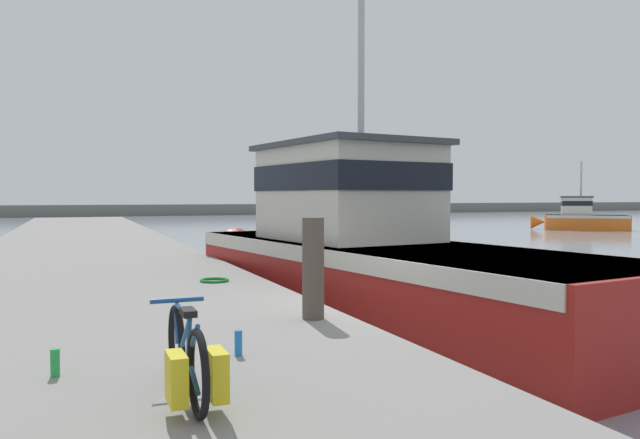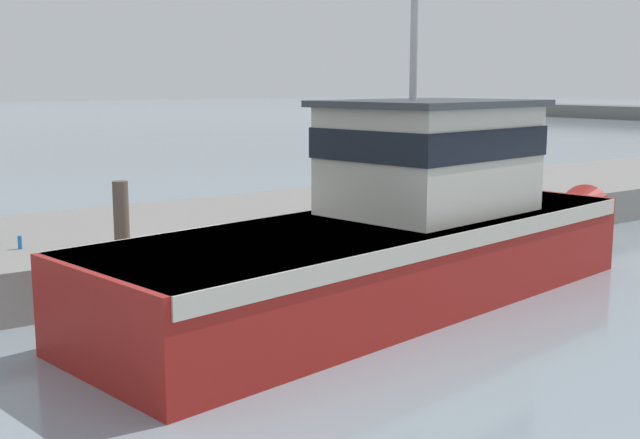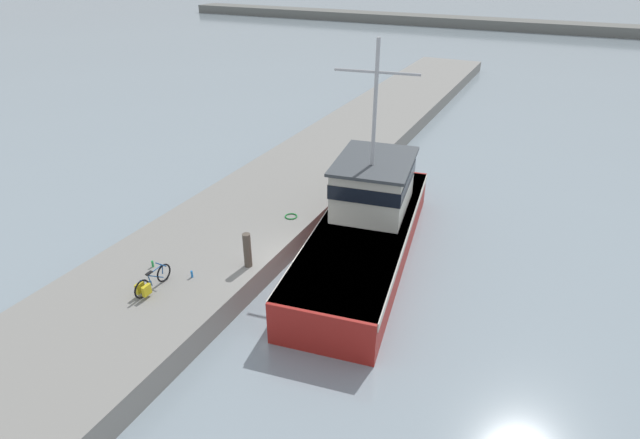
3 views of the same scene
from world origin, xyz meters
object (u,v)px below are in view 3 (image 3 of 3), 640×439
bicycle_touring (150,283)px  mooring_post (247,250)px  water_bottle_on_curb (192,274)px  water_bottle_by_bike (153,264)px  fishing_boat_main (368,221)px

bicycle_touring → mooring_post: mooring_post is taller
water_bottle_on_curb → water_bottle_by_bike: 1.64m
water_bottle_by_bike → bicycle_touring: bearing=-49.5°
water_bottle_on_curb → water_bottle_by_bike: (-1.64, -0.11, -0.00)m
water_bottle_on_curb → fishing_boat_main: bearing=53.9°
fishing_boat_main → water_bottle_on_curb: 7.02m
mooring_post → water_bottle_by_bike: bearing=-152.6°
bicycle_touring → water_bottle_by_bike: size_ratio=6.84×
bicycle_touring → water_bottle_by_bike: (-0.96, 1.12, -0.20)m
bicycle_touring → water_bottle_by_bike: bearing=130.7°
bicycle_touring → mooring_post: bearing=53.1°
fishing_boat_main → water_bottle_by_bike: fishing_boat_main is taller
water_bottle_on_curb → water_bottle_by_bike: size_ratio=1.03×
bicycle_touring → fishing_boat_main: bearing=55.3°
fishing_boat_main → mooring_post: size_ratio=10.53×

